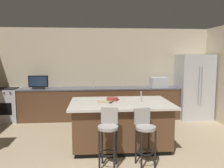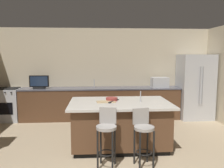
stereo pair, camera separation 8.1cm
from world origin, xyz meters
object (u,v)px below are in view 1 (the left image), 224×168
at_px(microwave, 159,82).
at_px(fruit_bowl, 112,99).
at_px(tv_remote, 112,102).
at_px(cutting_board, 107,102).
at_px(kitchen_island, 120,124).
at_px(refrigerator, 194,87).
at_px(range_oven, 6,105).
at_px(bar_stool_right, 145,132).
at_px(tv_monitor, 38,83).
at_px(cell_phone, 117,99).
at_px(bar_stool_left, 108,132).

bearing_deg(microwave, fruit_bowl, -128.48).
bearing_deg(tv_remote, cutting_board, -176.87).
distance_m(kitchen_island, cutting_board, 0.54).
bearing_deg(refrigerator, fruit_bowl, -144.22).
relative_size(range_oven, fruit_bowl, 3.95).
xyz_separation_m(range_oven, bar_stool_right, (3.34, -2.99, 0.11)).
xyz_separation_m(tv_monitor, cell_phone, (2.06, -1.78, -0.17)).
relative_size(range_oven, cell_phone, 6.33).
bearing_deg(refrigerator, cell_phone, -144.97).
relative_size(tv_monitor, tv_remote, 3.22).
height_order(microwave, bar_stool_left, microwave).
bearing_deg(kitchen_island, bar_stool_right, -70.44).
height_order(refrigerator, tv_monitor, refrigerator).
bearing_deg(refrigerator, bar_stool_left, -133.56).
bearing_deg(tv_monitor, tv_remote, -47.83).
distance_m(refrigerator, microwave, 1.06).
distance_m(bar_stool_right, tv_remote, 1.02).
bearing_deg(refrigerator, cutting_board, -143.48).
height_order(kitchen_island, bar_stool_left, bar_stool_left).
relative_size(kitchen_island, tv_remote, 11.97).
bearing_deg(kitchen_island, tv_remote, -165.44).
bearing_deg(kitchen_island, bar_stool_left, -109.60).
bearing_deg(bar_stool_right, bar_stool_left, 167.99).
bearing_deg(bar_stool_right, range_oven, 126.07).
xyz_separation_m(microwave, bar_stool_right, (-1.10, -2.99, -0.50)).
xyz_separation_m(kitchen_island, cell_phone, (-0.04, 0.29, 0.46)).
height_order(kitchen_island, cell_phone, cell_phone).
height_order(refrigerator, tv_remote, refrigerator).
relative_size(bar_stool_left, cell_phone, 6.62).
bearing_deg(tv_monitor, microwave, 0.85).
bearing_deg(cell_phone, tv_monitor, 129.94).
xyz_separation_m(refrigerator, tv_monitor, (-4.55, 0.04, 0.15)).
relative_size(microwave, cell_phone, 3.20).
bearing_deg(microwave, tv_remote, -126.22).
relative_size(refrigerator, tv_remote, 11.17).
xyz_separation_m(fruit_bowl, tv_remote, (-0.02, -0.20, -0.02)).
bearing_deg(range_oven, bar_stool_right, -41.76).
relative_size(refrigerator, microwave, 3.96).
distance_m(bar_stool_right, cell_phone, 1.26).
bearing_deg(tv_monitor, bar_stool_left, -58.68).
xyz_separation_m(bar_stool_right, tv_remote, (-0.49, 0.82, 0.36)).
bearing_deg(range_oven, cutting_board, -37.45).
xyz_separation_m(bar_stool_left, fruit_bowl, (0.15, 1.02, 0.36)).
bearing_deg(bar_stool_right, tv_remote, 108.65).
bearing_deg(tv_monitor, cutting_board, -48.61).
height_order(tv_remote, cutting_board, tv_remote).
distance_m(range_oven, cutting_board, 3.50).
xyz_separation_m(refrigerator, tv_remote, (-2.63, -2.08, -0.01)).
relative_size(kitchen_island, cell_phone, 13.57).
bearing_deg(bar_stool_left, fruit_bowl, 94.72).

